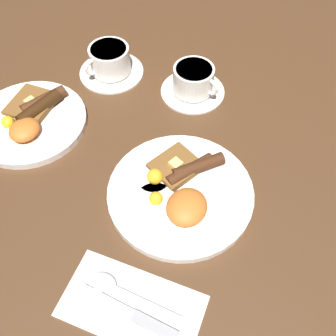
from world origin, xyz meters
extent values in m
plane|color=#4C301C|center=(0.00, 0.00, 0.00)|extent=(3.00, 3.00, 0.00)
cylinder|color=white|center=(0.00, 0.00, 0.01)|extent=(0.26, 0.26, 0.01)
cylinder|color=white|center=(-0.04, 0.03, 0.02)|extent=(0.07, 0.07, 0.01)
sphere|color=yellow|center=(-0.04, 0.03, 0.03)|extent=(0.02, 0.02, 0.02)
cylinder|color=white|center=(0.00, 0.05, 0.02)|extent=(0.06, 0.06, 0.01)
sphere|color=yellow|center=(0.00, 0.05, 0.03)|extent=(0.03, 0.03, 0.03)
ellipsoid|color=orange|center=(-0.04, -0.03, 0.03)|extent=(0.08, 0.07, 0.03)
cylinder|color=#442412|center=(0.05, -0.01, 0.03)|extent=(0.09, 0.08, 0.02)
cylinder|color=#472614|center=(0.04, 0.00, 0.03)|extent=(0.09, 0.07, 0.02)
cube|color=brown|center=(0.04, 0.03, 0.02)|extent=(0.10, 0.10, 0.01)
cube|color=#F4E072|center=(0.04, 0.03, 0.03)|extent=(0.03, 0.03, 0.01)
cylinder|color=white|center=(0.02, 0.35, 0.01)|extent=(0.23, 0.23, 0.01)
cylinder|color=white|center=(-0.01, 0.37, 0.02)|extent=(0.07, 0.07, 0.01)
sphere|color=yellow|center=(-0.01, 0.37, 0.03)|extent=(0.03, 0.03, 0.03)
ellipsoid|color=orange|center=(-0.01, 0.33, 0.03)|extent=(0.06, 0.06, 0.03)
cylinder|color=#4A2715|center=(0.07, 0.35, 0.03)|extent=(0.10, 0.06, 0.02)
cylinder|color=#331C0A|center=(0.05, 0.34, 0.03)|extent=(0.10, 0.05, 0.03)
cube|color=brown|center=(0.06, 0.36, 0.02)|extent=(0.10, 0.09, 0.01)
cube|color=#F4E072|center=(0.06, 0.36, 0.03)|extent=(0.02, 0.02, 0.01)
cylinder|color=white|center=(0.26, 0.09, 0.00)|extent=(0.14, 0.14, 0.01)
cylinder|color=white|center=(0.26, 0.09, 0.04)|extent=(0.09, 0.09, 0.06)
cylinder|color=#9E7047|center=(0.26, 0.09, 0.06)|extent=(0.08, 0.08, 0.00)
torus|color=white|center=(0.25, 0.04, 0.04)|extent=(0.02, 0.04, 0.04)
cylinder|color=white|center=(0.24, 0.28, 0.00)|extent=(0.15, 0.15, 0.01)
cylinder|color=white|center=(0.24, 0.28, 0.04)|extent=(0.09, 0.09, 0.06)
cylinder|color=#9E7047|center=(0.24, 0.28, 0.07)|extent=(0.08, 0.08, 0.00)
torus|color=white|center=(0.19, 0.30, 0.04)|extent=(0.04, 0.02, 0.04)
cube|color=white|center=(-0.21, -0.02, 0.00)|extent=(0.13, 0.22, 0.01)
cube|color=silver|center=(-0.22, 0.02, 0.01)|extent=(0.02, 0.09, 0.00)
cube|color=#9E9EA3|center=(-0.22, -0.06, 0.01)|extent=(0.02, 0.07, 0.01)
ellipsoid|color=silver|center=(-0.20, 0.04, 0.01)|extent=(0.03, 0.04, 0.01)
cube|color=silver|center=(-0.20, -0.04, 0.01)|extent=(0.01, 0.11, 0.00)
camera|label=1|loc=(-0.35, -0.14, 0.60)|focal=42.00mm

